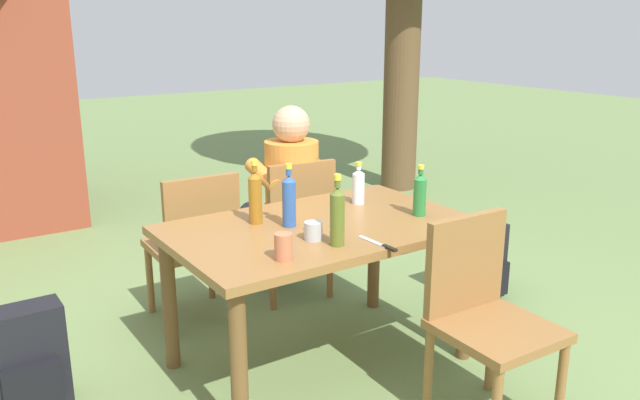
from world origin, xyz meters
TOP-DOWN VIEW (x-y plane):
  - ground_plane at (0.00, 0.00)m, footprint 24.00×24.00m
  - dining_table at (0.00, 0.00)m, footprint 1.42×0.90m
  - chair_far_right at (0.31, 0.75)m, footprint 0.48×0.48m
  - chair_far_left at (-0.32, 0.75)m, footprint 0.45×0.45m
  - chair_near_right at (0.32, -0.75)m, footprint 0.45×0.45m
  - person_in_white_shirt at (0.32, 0.86)m, footprint 0.47×0.62m
  - bottle_olive at (-0.10, -0.28)m, footprint 0.06×0.06m
  - bottle_clear at (0.37, 0.19)m, footprint 0.06×0.06m
  - bottle_green at (0.49, -0.15)m, footprint 0.06×0.06m
  - bottle_amber at (-0.24, 0.19)m, footprint 0.06×0.06m
  - bottle_blue at (-0.13, 0.06)m, footprint 0.06×0.06m
  - cup_steel at (-0.15, -0.17)m, footprint 0.08×0.08m
  - cup_terracotta at (-0.38, -0.30)m, footprint 0.07×0.07m
  - table_knife at (0.05, -0.39)m, footprint 0.03×0.24m
  - backpack_by_near_side at (-1.29, 0.36)m, footprint 0.33×0.22m
  - backpack_by_far_side at (1.25, 0.11)m, footprint 0.30×0.25m

SIDE VIEW (x-z plane):
  - ground_plane at x=0.00m, z-range 0.00..0.00m
  - backpack_by_far_side at x=1.25m, z-range -0.01..0.46m
  - backpack_by_near_side at x=-1.29m, z-range -0.01..0.47m
  - chair_far_right at x=0.31m, z-range 0.05..0.92m
  - chair_far_left at x=-0.32m, z-range 0.05..0.92m
  - chair_near_right at x=0.32m, z-range 0.05..0.92m
  - dining_table at x=0.00m, z-range 0.27..0.99m
  - person_in_white_shirt at x=0.32m, z-range 0.07..1.25m
  - table_knife at x=0.05m, z-range 0.72..0.73m
  - cup_steel at x=-0.15m, z-range 0.72..0.80m
  - cup_terracotta at x=-0.38m, z-range 0.72..0.83m
  - bottle_clear at x=0.37m, z-range 0.71..0.93m
  - bottle_green at x=0.49m, z-range 0.71..0.96m
  - bottle_blue at x=-0.13m, z-range 0.70..1.00m
  - bottle_amber at x=-0.24m, z-range 0.70..1.01m
  - bottle_olive at x=-0.10m, z-range 0.70..1.01m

